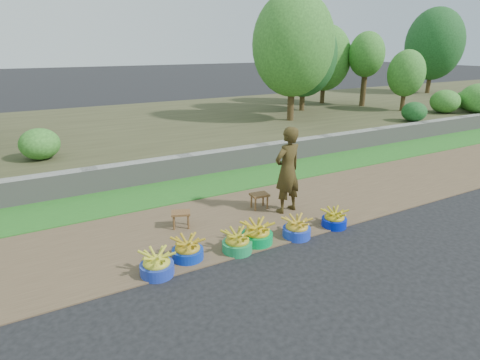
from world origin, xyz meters
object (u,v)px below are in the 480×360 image
stool_left (181,215)px  stool_right (259,197)px  basin_c (237,242)px  basin_f (334,219)px  basin_a (157,265)px  vendor_woman (287,170)px  basin_e (297,228)px  basin_d (257,234)px  basin_b (188,250)px

stool_left → stool_right: (1.67, 0.05, 0.01)m
basin_c → basin_f: 1.96m
basin_a → stool_right: bearing=27.4°
stool_left → vendor_woman: (2.04, -0.33, 0.60)m
stool_left → basin_e: bearing=-39.5°
stool_left → vendor_woman: 2.16m
basin_c → basin_d: (0.42, 0.08, 0.01)m
basin_d → stool_left: bearing=126.6°
stool_left → basin_d: bearing=-53.4°
stool_left → vendor_woman: bearing=-9.1°
basin_d → basin_c: bearing=-169.4°
basin_a → basin_e: 2.43m
basin_e → stool_left: bearing=140.5°
basin_d → basin_f: basin_d is taller
stool_right → vendor_woman: size_ratio=0.22×
basin_d → basin_e: size_ratio=1.08×
basin_d → stool_right: bearing=56.2°
basin_b → stool_left: basin_b is taller
basin_d → basin_f: bearing=-5.1°
basin_f → basin_a: bearing=179.4°
basin_a → basin_d: 1.73m
basin_f → stool_left: (-2.40, 1.30, 0.10)m
stool_right → vendor_woman: bearing=-45.5°
vendor_woman → stool_left: bearing=-18.6°
vendor_woman → basin_c: bearing=20.2°
basin_c → stool_left: basin_c is taller
basin_e → stool_right: 1.35m
basin_d → basin_f: size_ratio=1.15×
stool_right → vendor_woman: (0.37, -0.38, 0.59)m
basin_c → basin_f: size_ratio=1.07×
basin_f → vendor_woman: vendor_woman is taller
basin_b → stool_right: bearing=29.5°
basin_a → basin_f: size_ratio=1.09×
vendor_woman → basin_d: bearing=25.6°
basin_b → basin_a: bearing=-161.2°
basin_d → basin_f: (1.54, -0.14, -0.02)m
basin_b → basin_d: size_ratio=0.93×
basin_c → stool_left: size_ratio=1.20×
basin_a → basin_f: (3.27, -0.04, -0.01)m
basin_c → stool_left: (-0.44, 1.24, 0.09)m
basin_f → stool_right: size_ratio=1.22×
basin_b → basin_f: basin_b is taller
stool_left → stool_right: stool_right is taller
basin_b → stool_right: 2.29m
stool_left → stool_right: size_ratio=1.09×
basin_d → basin_e: 0.72m
basin_e → stool_right: size_ratio=1.30×
basin_f → vendor_woman: size_ratio=0.27×
basin_e → stool_right: (0.11, 1.34, 0.10)m
basin_a → basin_e: basin_a is taller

